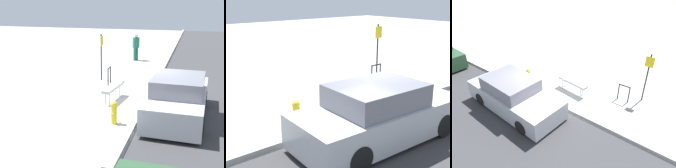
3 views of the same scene
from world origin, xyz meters
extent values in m
plane|color=#9E9E99|center=(0.00, 0.00, 0.00)|extent=(60.00, 60.00, 0.00)
cube|color=#A8A8A3|center=(0.00, 0.00, 0.07)|extent=(60.00, 0.20, 0.13)
cylinder|color=#99999E|center=(-0.31, 1.29, 0.24)|extent=(0.04, 0.04, 0.48)
cylinder|color=#99999E|center=(0.84, 1.18, 0.24)|extent=(0.04, 0.04, 0.48)
cylinder|color=#99999E|center=(-0.29, 1.46, 0.24)|extent=(0.04, 0.04, 0.48)
cylinder|color=#99999E|center=(0.85, 1.35, 0.24)|extent=(0.04, 0.04, 0.48)
cube|color=#B2B2AD|center=(0.27, 1.32, 0.54)|extent=(1.67, 0.48, 0.12)
cylinder|color=black|center=(2.32, 2.11, 0.40)|extent=(0.05, 0.05, 0.80)
cylinder|color=black|center=(2.82, 2.13, 0.40)|extent=(0.05, 0.05, 0.80)
cylinder|color=black|center=(2.57, 2.12, 0.80)|extent=(0.55, 0.07, 0.05)
cylinder|color=black|center=(3.25, 2.72, 1.15)|extent=(0.06, 0.06, 2.30)
cube|color=yellow|center=(3.25, 2.68, 1.97)|extent=(0.36, 0.02, 0.46)
cylinder|color=gold|center=(-2.07, 0.66, 0.30)|extent=(0.20, 0.20, 0.60)
sphere|color=gold|center=(-2.07, 0.66, 0.66)|extent=(0.22, 0.22, 0.22)
cylinder|color=gold|center=(-2.21, 0.66, 0.36)|extent=(0.08, 0.07, 0.07)
cylinder|color=gold|center=(-1.93, 0.66, 0.36)|extent=(0.08, 0.07, 0.07)
cylinder|color=#267259|center=(8.78, 2.13, 0.42)|extent=(0.16, 0.16, 0.83)
cylinder|color=#267259|center=(8.89, 2.00, 0.42)|extent=(0.16, 0.16, 0.83)
cube|color=#267259|center=(8.84, 2.06, 1.17)|extent=(0.42, 0.44, 0.69)
sphere|color=beige|center=(8.84, 2.06, 1.63)|extent=(0.23, 0.23, 0.23)
cylinder|color=black|center=(0.55, -0.54, 0.30)|extent=(0.61, 0.21, 0.60)
cylinder|color=black|center=(0.47, -2.20, 0.30)|extent=(0.61, 0.21, 0.60)
cylinder|color=black|center=(-2.22, -0.40, 0.30)|extent=(0.61, 0.21, 0.60)
cylinder|color=black|center=(-2.31, -2.06, 0.30)|extent=(0.61, 0.21, 0.60)
cube|color=#B7B7BC|center=(-0.88, -1.30, 0.52)|extent=(4.57, 2.02, 0.81)
cube|color=slate|center=(-1.05, -1.29, 1.19)|extent=(2.23, 1.72, 0.57)
camera|label=1|loc=(-11.23, -1.78, 3.93)|focal=50.00mm
camera|label=2|loc=(-6.22, -6.07, 3.53)|focal=50.00mm
camera|label=3|loc=(5.49, -6.02, 5.99)|focal=35.00mm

